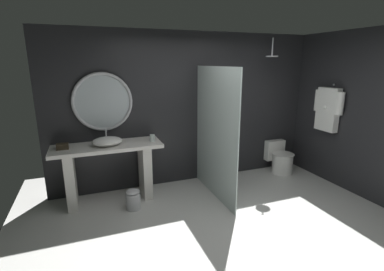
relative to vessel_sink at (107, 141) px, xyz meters
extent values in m
plane|color=silver|center=(1.46, -1.52, -0.96)|extent=(5.76, 5.76, 0.00)
cube|color=#232326|center=(1.46, 0.38, 0.34)|extent=(4.80, 0.10, 2.60)
cube|color=#232326|center=(3.81, -0.76, 0.34)|extent=(0.10, 2.47, 2.60)
cube|color=silver|center=(0.00, 0.02, -0.09)|extent=(1.61, 0.58, 0.05)
cube|color=silver|center=(-0.56, 0.02, -0.54)|extent=(0.13, 0.49, 0.84)
cube|color=silver|center=(0.55, 0.02, -0.54)|extent=(0.13, 0.49, 0.84)
ellipsoid|color=white|center=(0.00, 0.00, 0.00)|extent=(0.44, 0.36, 0.12)
cylinder|color=#B7B7BC|center=(0.00, 0.16, 0.05)|extent=(0.02, 0.02, 0.22)
cylinder|color=#B7B7BC|center=(0.00, 0.10, 0.14)|extent=(0.02, 0.14, 0.02)
cylinder|color=silver|center=(0.68, -0.02, -0.01)|extent=(0.08, 0.08, 0.11)
cube|color=#3D3323|center=(-0.61, 0.03, -0.02)|extent=(0.16, 0.12, 0.08)
torus|color=#B7B7BC|center=(0.00, 0.29, 0.55)|extent=(0.90, 0.05, 0.90)
cylinder|color=#B2BCC1|center=(0.00, 0.30, 0.55)|extent=(0.82, 0.01, 0.82)
cube|color=silver|center=(1.59, -0.39, 0.06)|extent=(0.02, 1.45, 2.04)
cylinder|color=#B7B7BC|center=(2.84, 0.02, 1.39)|extent=(0.02, 0.02, 0.30)
cylinder|color=#B7B7BC|center=(2.84, 0.02, 1.24)|extent=(0.21, 0.21, 0.02)
sphere|color=#B7B7BC|center=(3.74, -0.53, 0.77)|extent=(0.04, 0.04, 0.04)
cube|color=white|center=(3.67, -0.53, 0.34)|extent=(0.12, 0.41, 0.75)
cylinder|color=white|center=(3.67, -0.76, 0.48)|extent=(0.12, 0.12, 0.38)
cylinder|color=white|center=(3.67, -0.30, 0.48)|extent=(0.12, 0.12, 0.38)
sphere|color=white|center=(3.59, -0.53, 0.38)|extent=(0.07, 0.07, 0.07)
cylinder|color=white|center=(3.22, -0.02, -0.77)|extent=(0.39, 0.39, 0.38)
ellipsoid|color=white|center=(3.22, -0.02, -0.56)|extent=(0.41, 0.45, 0.02)
cube|color=white|center=(3.22, 0.24, -0.57)|extent=(0.40, 0.14, 0.39)
cylinder|color=#B7B7BC|center=(0.28, -0.40, -0.83)|extent=(0.21, 0.21, 0.25)
ellipsoid|color=#B7B7BC|center=(0.28, -0.40, -0.69)|extent=(0.21, 0.21, 0.06)
camera|label=1|loc=(-0.25, -4.22, 1.14)|focal=26.41mm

